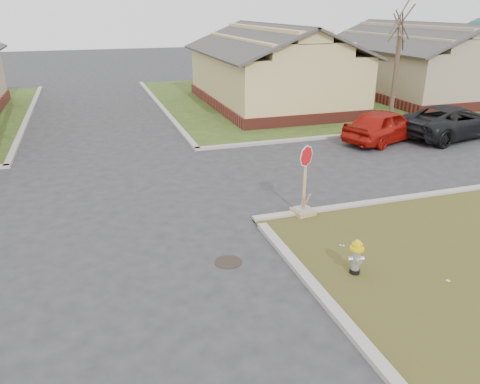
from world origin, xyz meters
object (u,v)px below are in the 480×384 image
object	(u,v)px
fire_hydrant	(356,255)
red_sedan	(385,125)
dark_pickup	(452,121)
stop_sign	(304,200)

from	to	relation	value
fire_hydrant	red_sedan	world-z (taller)	red_sedan
dark_pickup	fire_hydrant	bearing A→B (deg)	119.50
fire_hydrant	red_sedan	size ratio (longest dim) A/B	0.19
stop_sign	dark_pickup	bearing A→B (deg)	20.97
fire_hydrant	red_sedan	xyz separation A→B (m)	(6.99, 9.27, 0.22)
stop_sign	fire_hydrant	bearing A→B (deg)	-103.61
stop_sign	red_sedan	distance (m)	9.02
stop_sign	red_sedan	size ratio (longest dim) A/B	0.48
dark_pickup	red_sedan	bearing A→B (deg)	73.46
red_sedan	fire_hydrant	bearing A→B (deg)	122.62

